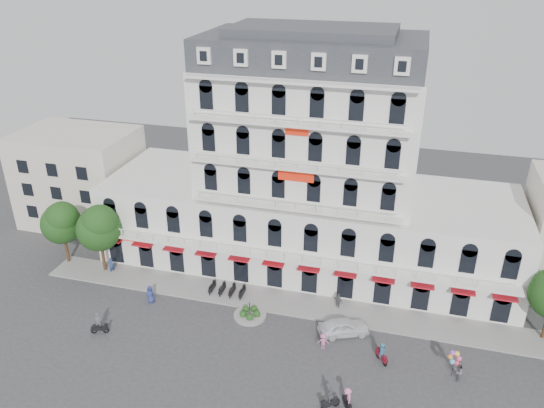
{
  "coord_description": "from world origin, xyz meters",
  "views": [
    {
      "loc": [
        10.07,
        -33.74,
        32.56
      ],
      "look_at": [
        -1.86,
        10.0,
        10.5
      ],
      "focal_mm": 35.0,
      "sensor_mm": 36.0,
      "label": 1
    }
  ],
  "objects": [
    {
      "name": "ground",
      "position": [
        0.0,
        0.0,
        0.0
      ],
      "size": [
        120.0,
        120.0,
        0.0
      ],
      "primitive_type": "plane",
      "color": "#38383A",
      "rests_on": "ground"
    },
    {
      "name": "sidewalk",
      "position": [
        0.0,
        9.0,
        0.08
      ],
      "size": [
        53.0,
        4.0,
        0.16
      ],
      "primitive_type": "cube",
      "color": "gray",
      "rests_on": "ground"
    },
    {
      "name": "main_building",
      "position": [
        0.0,
        18.0,
        9.96
      ],
      "size": [
        45.0,
        15.0,
        25.8
      ],
      "color": "silver",
      "rests_on": "ground"
    },
    {
      "name": "flank_building_west",
      "position": [
        -30.0,
        20.0,
        6.0
      ],
      "size": [
        14.0,
        10.0,
        12.0
      ],
      "primitive_type": "cube",
      "color": "beige",
      "rests_on": "ground"
    },
    {
      "name": "traffic_island",
      "position": [
        -3.0,
        6.0,
        0.26
      ],
      "size": [
        3.2,
        3.2,
        1.6
      ],
      "color": "gray",
      "rests_on": "ground"
    },
    {
      "name": "parked_scooter_row",
      "position": [
        -6.35,
        8.8,
        0.0
      ],
      "size": [
        4.4,
        1.8,
        1.1
      ],
      "primitive_type": null,
      "color": "black",
      "rests_on": "ground"
    },
    {
      "name": "tree_west_outer",
      "position": [
        -25.95,
        9.98,
        5.35
      ],
      "size": [
        4.5,
        4.48,
        7.76
      ],
      "color": "#382314",
      "rests_on": "ground"
    },
    {
      "name": "tree_west_inner",
      "position": [
        -20.95,
        9.48,
        5.68
      ],
      "size": [
        4.76,
        4.76,
        8.25
      ],
      "color": "#382314",
      "rests_on": "ground"
    },
    {
      "name": "parked_car",
      "position": [
        6.2,
        5.8,
        0.81
      ],
      "size": [
        5.12,
        3.65,
        1.62
      ],
      "primitive_type": "imported",
      "rotation": [
        0.0,
        0.0,
        1.98
      ],
      "color": "silver",
      "rests_on": "ground"
    },
    {
      "name": "rider_west",
      "position": [
        -15.8,
        -0.07,
        1.03
      ],
      "size": [
        1.64,
        0.83,
        2.25
      ],
      "rotation": [
        0.0,
        0.0,
        0.34
      ],
      "color": "black",
      "rests_on": "ground"
    },
    {
      "name": "rider_east",
      "position": [
        9.91,
        3.01,
        0.96
      ],
      "size": [
        1.19,
        1.42,
        1.99
      ],
      "rotation": [
        0.0,
        0.0,
        2.22
      ],
      "color": "maroon",
      "rests_on": "ground"
    },
    {
      "name": "rider_northeast",
      "position": [
        6.5,
        -3.3,
        1.02
      ],
      "size": [
        1.39,
        1.22,
        2.1
      ],
      "rotation": [
        0.0,
        0.0,
        3.83
      ],
      "color": "black",
      "rests_on": "ground"
    },
    {
      "name": "rider_center",
      "position": [
        7.75,
        -2.99,
        1.07
      ],
      "size": [
        0.96,
        1.6,
        2.06
      ],
      "rotation": [
        0.0,
        0.0,
        5.13
      ],
      "color": "black",
      "rests_on": "ground"
    },
    {
      "name": "pedestrian_left",
      "position": [
        -13.39,
        5.54,
        0.95
      ],
      "size": [
        0.95,
        0.63,
        1.91
      ],
      "primitive_type": "imported",
      "rotation": [
        0.0,
        0.0,
        0.03
      ],
      "color": "navy",
      "rests_on": "ground"
    },
    {
      "name": "pedestrian_mid",
      "position": [
        5.11,
        9.5,
        0.89
      ],
      "size": [
        1.12,
        0.87,
        1.78
      ],
      "primitive_type": "imported",
      "rotation": [
        0.0,
        0.0,
        2.65
      ],
      "color": "#54555B",
      "rests_on": "ground"
    },
    {
      "name": "pedestrian_right",
      "position": [
        4.72,
        3.3,
        0.83
      ],
      "size": [
        1.17,
        0.8,
        1.66
      ],
      "primitive_type": "imported",
      "rotation": [
        0.0,
        0.0,
        3.32
      ],
      "color": "#C7699C",
      "rests_on": "ground"
    },
    {
      "name": "pedestrian_far",
      "position": [
        -20.0,
        9.36,
        0.93
      ],
      "size": [
        0.74,
        0.81,
        1.86
      ],
      "primitive_type": "imported",
      "rotation": [
        0.0,
        0.0,
        1.01
      ],
      "color": "navy",
      "rests_on": "ground"
    },
    {
      "name": "balloon_vendor",
      "position": [
        16.04,
        2.58,
        1.25
      ],
      "size": [
        1.44,
        1.36,
        2.45
      ],
      "color": "slate",
      "rests_on": "ground"
    }
  ]
}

